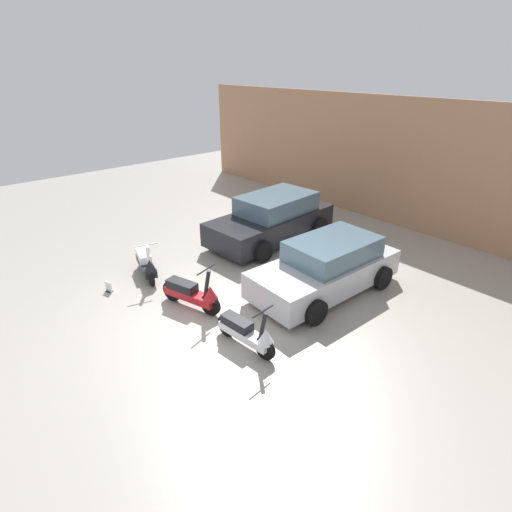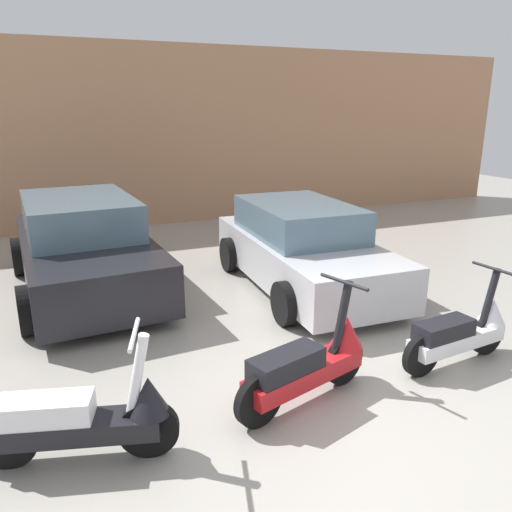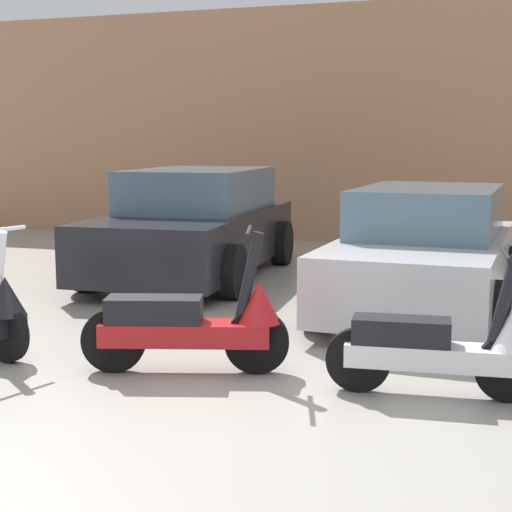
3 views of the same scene
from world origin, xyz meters
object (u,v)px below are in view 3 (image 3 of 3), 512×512
at_px(car_rear_left, 195,225).
at_px(car_rear_center, 425,252).
at_px(scooter_front_center, 442,346).
at_px(scooter_front_right, 194,322).

bearing_deg(car_rear_left, car_rear_center, 65.72).
relative_size(scooter_front_center, car_rear_center, 0.39).
bearing_deg(car_rear_center, car_rear_left, -108.31).
height_order(scooter_front_right, car_rear_left, car_rear_left).
bearing_deg(scooter_front_right, car_rear_center, 46.87).
bearing_deg(scooter_front_center, car_rear_center, 93.12).
relative_size(scooter_front_right, car_rear_left, 0.37).
height_order(scooter_front_right, scooter_front_center, scooter_front_right).
xyz_separation_m(scooter_front_right, scooter_front_center, (1.83, 0.02, -0.03)).
xyz_separation_m(scooter_front_right, car_rear_left, (-1.66, 3.93, 0.27)).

